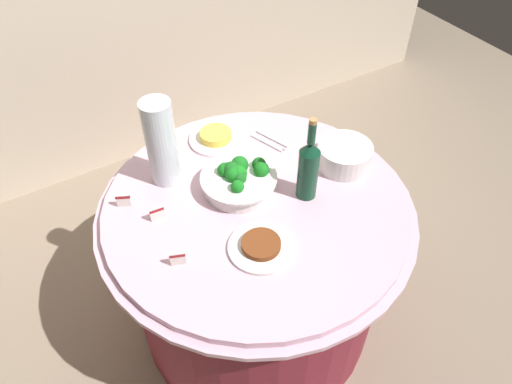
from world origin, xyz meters
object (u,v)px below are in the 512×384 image
(plate_stack, at_px, (344,155))
(food_plate_fried_egg, at_px, (216,137))
(broccoli_bowl, at_px, (239,179))
(label_placard_front, at_px, (123,200))
(decorative_fruit_vase, at_px, (162,147))
(food_plate_stir_fry, at_px, (261,246))
(serving_tongs, at_px, (270,142))
(label_placard_rear, at_px, (178,258))
(label_placard_mid, at_px, (157,213))
(wine_bottle, at_px, (308,168))

(plate_stack, relative_size, food_plate_fried_egg, 0.95)
(broccoli_bowl, height_order, label_placard_front, broccoli_bowl)
(decorative_fruit_vase, distance_m, label_placard_front, 0.23)
(food_plate_fried_egg, bearing_deg, food_plate_stir_fry, -103.19)
(serving_tongs, distance_m, label_placard_rear, 0.68)
(serving_tongs, distance_m, label_placard_front, 0.64)
(food_plate_stir_fry, distance_m, label_placard_mid, 0.38)
(food_plate_fried_egg, bearing_deg, label_placard_mid, -143.20)
(food_plate_stir_fry, bearing_deg, wine_bottle, 25.83)
(plate_stack, bearing_deg, label_placard_mid, 172.10)
(wine_bottle, distance_m, food_plate_fried_egg, 0.48)
(label_placard_mid, distance_m, label_placard_rear, 0.21)
(label_placard_front, bearing_deg, label_placard_rear, -80.14)
(decorative_fruit_vase, xyz_separation_m, label_placard_rear, (-0.13, -0.39, -0.12))
(plate_stack, height_order, serving_tongs, plate_stack)
(serving_tongs, height_order, label_placard_rear, label_placard_rear)
(wine_bottle, bearing_deg, plate_stack, 16.18)
(food_plate_stir_fry, relative_size, label_placard_mid, 4.00)
(food_plate_stir_fry, bearing_deg, label_placard_front, 127.29)
(label_placard_mid, bearing_deg, label_placard_rear, -95.21)
(broccoli_bowl, xyz_separation_m, serving_tongs, (0.24, 0.17, -0.04))
(decorative_fruit_vase, height_order, label_placard_mid, decorative_fruit_vase)
(serving_tongs, xyz_separation_m, food_plate_stir_fry, (-0.32, -0.45, 0.01))
(broccoli_bowl, height_order, food_plate_fried_egg, broccoli_bowl)
(label_placard_front, bearing_deg, decorative_fruit_vase, 16.48)
(plate_stack, xyz_separation_m, decorative_fruit_vase, (-0.62, 0.28, 0.11))
(plate_stack, xyz_separation_m, label_placard_mid, (-0.73, 0.10, -0.01))
(wine_bottle, distance_m, serving_tongs, 0.34)
(plate_stack, height_order, food_plate_stir_fry, plate_stack)
(label_placard_front, relative_size, label_placard_mid, 1.00)
(plate_stack, relative_size, wine_bottle, 0.62)
(wine_bottle, bearing_deg, food_plate_stir_fry, -154.17)
(food_plate_fried_egg, bearing_deg, label_placard_front, -160.44)
(decorative_fruit_vase, bearing_deg, label_placard_rear, -108.62)
(plate_stack, bearing_deg, label_placard_rear, -171.44)
(broccoli_bowl, bearing_deg, decorative_fruit_vase, 137.58)
(serving_tongs, bearing_deg, label_placard_mid, -164.66)
(decorative_fruit_vase, xyz_separation_m, label_placard_front, (-0.19, -0.06, -0.12))
(broccoli_bowl, xyz_separation_m, food_plate_stir_fry, (-0.08, -0.28, -0.03))
(wine_bottle, xyz_separation_m, label_placard_rear, (-0.53, -0.05, -0.10))
(wine_bottle, bearing_deg, serving_tongs, 81.46)
(wine_bottle, bearing_deg, decorative_fruit_vase, 139.56)
(broccoli_bowl, xyz_separation_m, label_placard_rear, (-0.34, -0.20, -0.02))
(wine_bottle, relative_size, label_placard_rear, 6.11)
(broccoli_bowl, xyz_separation_m, food_plate_fried_egg, (0.06, 0.29, -0.03))
(label_placard_rear, bearing_deg, label_placard_front, 99.86)
(serving_tongs, bearing_deg, label_placard_rear, -147.56)
(broccoli_bowl, height_order, serving_tongs, broccoli_bowl)
(wine_bottle, xyz_separation_m, food_plate_stir_fry, (-0.27, -0.13, -0.12))
(broccoli_bowl, distance_m, serving_tongs, 0.29)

